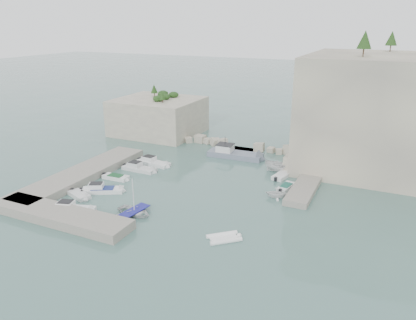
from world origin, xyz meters
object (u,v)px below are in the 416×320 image
at_px(motorboat_d, 103,192).
at_px(motorboat_e, 79,197).
at_px(work_boat, 235,157).
at_px(motorboat_b, 140,171).
at_px(tender_east_b, 286,189).
at_px(inflatable_dinghy, 224,239).
at_px(tender_east_d, 281,172).
at_px(rowboat, 135,214).
at_px(motorboat_a, 154,165).
at_px(motorboat_c, 116,179).
at_px(tender_east_a, 277,197).
at_px(tender_east_c, 283,177).
at_px(motorboat_f, 73,212).

relative_size(motorboat_d, motorboat_e, 1.55).
bearing_deg(motorboat_d, work_boat, 35.98).
xyz_separation_m(motorboat_b, tender_east_b, (22.16, 2.47, 0.00)).
distance_m(motorboat_d, inflatable_dinghy, 20.05).
bearing_deg(motorboat_e, work_boat, 83.10).
distance_m(motorboat_b, tender_east_d, 21.55).
height_order(motorboat_d, rowboat, motorboat_d).
relative_size(motorboat_a, tender_east_b, 1.60).
xyz_separation_m(motorboat_d, work_boat, (10.64, 21.21, 0.00)).
bearing_deg(motorboat_a, motorboat_c, -95.67).
distance_m(motorboat_d, tender_east_b, 24.73).
bearing_deg(tender_east_a, tender_east_d, -2.60).
xyz_separation_m(motorboat_e, tender_east_d, (21.18, 20.33, 0.00)).
xyz_separation_m(motorboat_b, motorboat_d, (0.25, -9.02, 0.00)).
relative_size(motorboat_a, inflatable_dinghy, 1.66).
bearing_deg(inflatable_dinghy, tender_east_c, 46.08).
bearing_deg(motorboat_a, tender_east_b, 4.16).
xyz_separation_m(rowboat, work_boat, (3.01, 24.83, 0.00)).
xyz_separation_m(inflatable_dinghy, tender_east_a, (2.00, 12.73, 0.00)).
bearing_deg(rowboat, motorboat_c, 54.94).
distance_m(motorboat_b, inflatable_dinghy, 23.97).
relative_size(motorboat_d, tender_east_b, 1.53).
distance_m(motorboat_e, inflatable_dinghy, 21.37).
distance_m(rowboat, work_boat, 25.01).
height_order(motorboat_b, tender_east_c, motorboat_b).
bearing_deg(inflatable_dinghy, rowboat, 133.84).
height_order(motorboat_d, motorboat_f, same).
xyz_separation_m(motorboat_d, motorboat_f, (0.52, -6.21, 0.00)).
xyz_separation_m(tender_east_c, work_boat, (-9.63, 5.34, 0.00)).
bearing_deg(tender_east_d, work_boat, 57.27).
height_order(motorboat_d, tender_east_a, tender_east_a).
height_order(motorboat_c, inflatable_dinghy, motorboat_c).
relative_size(motorboat_c, inflatable_dinghy, 1.13).
xyz_separation_m(motorboat_c, motorboat_d, (1.35, -4.60, 0.00)).
height_order(motorboat_d, motorboat_e, motorboat_d).
height_order(motorboat_b, motorboat_c, motorboat_b).
bearing_deg(tender_east_c, motorboat_c, 127.91).
distance_m(motorboat_b, motorboat_f, 15.25).
xyz_separation_m(motorboat_f, tender_east_d, (18.91, 23.99, 0.00)).
bearing_deg(tender_east_b, rowboat, 145.96).
height_order(tender_east_a, tender_east_d, tender_east_d).
distance_m(motorboat_a, motorboat_d, 12.21).
xyz_separation_m(tender_east_a, tender_east_c, (-1.27, 7.66, 0.00)).
bearing_deg(tender_east_a, motorboat_f, 109.48).
height_order(motorboat_e, work_boat, work_boat).
height_order(rowboat, inflatable_dinghy, rowboat).
bearing_deg(tender_east_b, work_boat, 58.50).
height_order(motorboat_c, tender_east_c, same).
bearing_deg(motorboat_c, motorboat_e, -95.13).
xyz_separation_m(tender_east_a, work_boat, (-10.89, 13.00, 0.00)).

